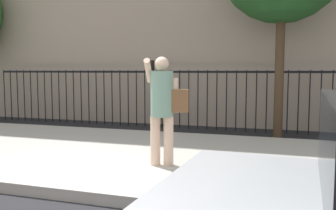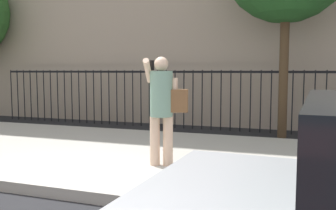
% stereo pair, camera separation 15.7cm
% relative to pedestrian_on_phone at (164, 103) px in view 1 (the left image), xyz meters
% --- Properties ---
extents(ground_plane, '(60.00, 60.00, 0.00)m').
position_rel_pedestrian_on_phone_xyz_m(ground_plane, '(-0.90, -1.46, -1.10)').
color(ground_plane, black).
extents(sidewalk, '(28.00, 4.40, 0.15)m').
position_rel_pedestrian_on_phone_xyz_m(sidewalk, '(-0.90, 0.74, -1.03)').
color(sidewalk, '#B2ADA3').
rests_on(sidewalk, ground).
extents(iron_fence, '(12.03, 0.04, 1.60)m').
position_rel_pedestrian_on_phone_xyz_m(iron_fence, '(-0.90, 4.44, -0.08)').
color(iron_fence, black).
rests_on(iron_fence, ground).
extents(pedestrian_on_phone, '(0.70, 0.50, 1.64)m').
position_rel_pedestrian_on_phone_xyz_m(pedestrian_on_phone, '(0.00, 0.00, 0.00)').
color(pedestrian_on_phone, beige).
rests_on(pedestrian_on_phone, sidewalk).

